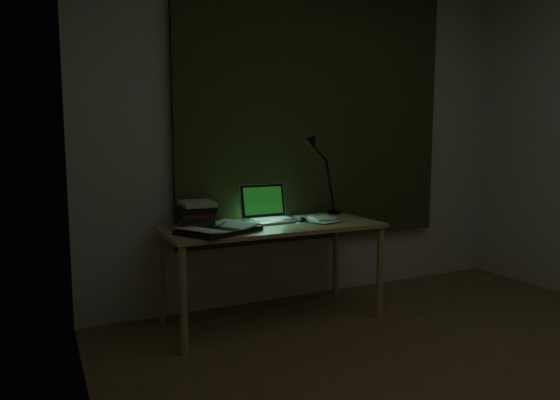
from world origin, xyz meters
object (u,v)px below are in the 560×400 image
Objects in this scene: laptop at (272,204)px; book_stack at (198,213)px; loose_papers at (315,219)px; desk at (272,273)px; open_textbook at (219,229)px; desk_lamp at (335,178)px.

book_stack is (-0.50, 0.04, -0.04)m from laptop.
loose_papers is (0.80, -0.11, -0.08)m from book_stack.
loose_papers is (0.34, 0.03, 0.33)m from desk.
loose_papers is at bearing -15.39° from laptop.
open_textbook is 0.26m from book_stack.
loose_papers is (0.30, -0.06, -0.11)m from laptop.
desk_lamp is at bearing 5.71° from book_stack.
open_textbook is at bearing -169.29° from loose_papers.
open_textbook is 1.72× the size of book_stack.
loose_papers reaches higher than desk.
book_stack is at bearing 75.36° from open_textbook.
open_textbook is at bearing -164.78° from desk.
book_stack reaches higher than desk.
laptop reaches higher than book_stack.
desk_lamp is (0.59, 0.15, 0.15)m from laptop.
laptop is at bearing 167.65° from loose_papers.
laptop reaches higher than desk.
book_stack is (-0.05, 0.25, 0.07)m from open_textbook.
open_textbook is at bearing -159.48° from desk_lamp.
loose_papers is at bearing -7.59° from book_stack.
laptop is 1.49× the size of book_stack.
desk_lamp is (1.09, 0.11, 0.18)m from book_stack.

